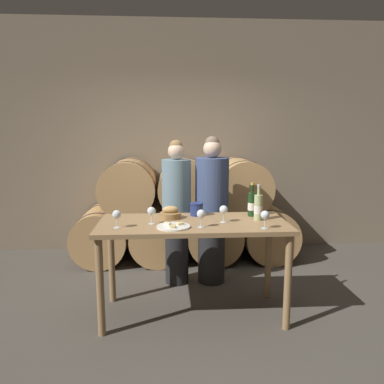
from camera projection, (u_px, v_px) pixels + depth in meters
name	position (u px, v px, depth m)	size (l,w,h in m)	color
ground_plane	(193.00, 314.00, 3.54)	(10.00, 10.00, 0.00)	#4C473F
stone_wall_back	(183.00, 138.00, 5.33)	(10.00, 0.12, 3.20)	#7F705B
barrel_stack	(185.00, 213.00, 4.95)	(2.90, 0.86, 1.35)	tan
tasting_table	(193.00, 234.00, 3.41)	(1.71, 0.76, 0.89)	#99754C
person_left	(177.00, 212.00, 4.14)	(0.32, 0.32, 1.61)	#232326
person_right	(212.00, 210.00, 4.16)	(0.37, 0.37, 1.65)	#232326
wine_bottle_red	(252.00, 204.00, 3.60)	(0.08, 0.08, 0.32)	#193819
wine_bottle_white	(258.00, 207.00, 3.44)	(0.08, 0.08, 0.33)	#ADBC7F
blue_crock	(197.00, 209.00, 3.63)	(0.13, 0.13, 0.13)	navy
bread_basket	(170.00, 214.00, 3.52)	(0.20, 0.20, 0.12)	olive
cheese_plate	(174.00, 226.00, 3.20)	(0.29, 0.29, 0.04)	white
wine_glass_far_left	(117.00, 215.00, 3.17)	(0.07, 0.07, 0.15)	white
wine_glass_left	(151.00, 212.00, 3.30)	(0.07, 0.07, 0.15)	white
wine_glass_center	(201.00, 214.00, 3.19)	(0.07, 0.07, 0.15)	white
wine_glass_right	(224.00, 210.00, 3.36)	(0.07, 0.07, 0.15)	white
wine_glass_far_right	(265.00, 216.00, 3.15)	(0.07, 0.07, 0.15)	white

